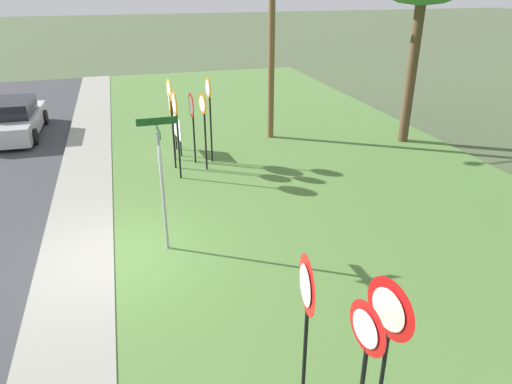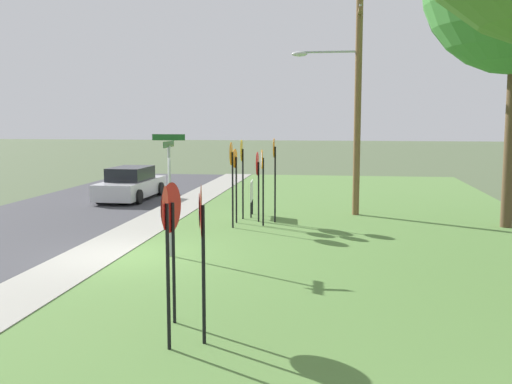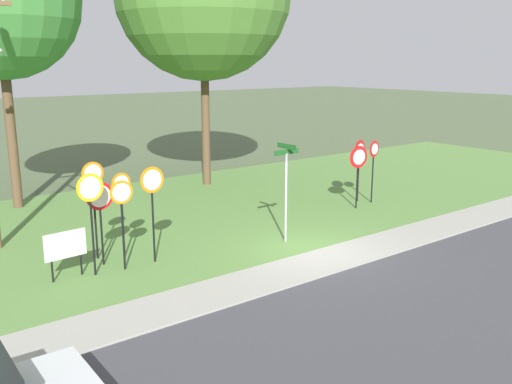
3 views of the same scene
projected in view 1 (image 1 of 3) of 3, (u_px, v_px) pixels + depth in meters
ground_plane at (114, 260)px, 10.32m from camera, size 160.00×160.00×0.00m
sidewalk_strip at (75, 264)px, 10.10m from camera, size 44.00×1.60×0.06m
grass_median at (361, 223)px, 11.82m from camera, size 44.00×12.00×0.04m
stop_sign_near_left at (176, 116)px, 13.63m from camera, size 0.71×0.11×2.69m
stop_sign_near_right at (204, 117)px, 14.38m from camera, size 0.60×0.13×2.44m
stop_sign_far_left at (170, 102)px, 15.12m from camera, size 0.73×0.11×2.71m
stop_sign_far_center at (209, 103)px, 14.95m from camera, size 0.63×0.10×2.78m
stop_sign_far_right at (171, 115)px, 14.51m from camera, size 0.62×0.10×2.44m
stop_sign_center_tall at (192, 113)px, 14.98m from camera, size 0.77×0.10×2.32m
yield_sign_near_left at (306, 297)px, 6.17m from camera, size 0.83×0.14×2.38m
yield_sign_near_right at (387, 324)px, 5.59m from camera, size 0.79×0.19×2.46m
yield_sign_far_left at (364, 351)px, 5.22m from camera, size 0.64×0.13×2.46m
street_name_post at (161, 175)px, 9.95m from camera, size 0.96×0.82×3.04m
utility_pole at (267, 18)px, 16.38m from camera, size 2.10×2.46×7.96m
notice_board at (177, 130)px, 16.23m from camera, size 1.10×0.12×1.25m
parked_hatchback_near at (15, 119)px, 18.24m from camera, size 4.53×1.96×1.39m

